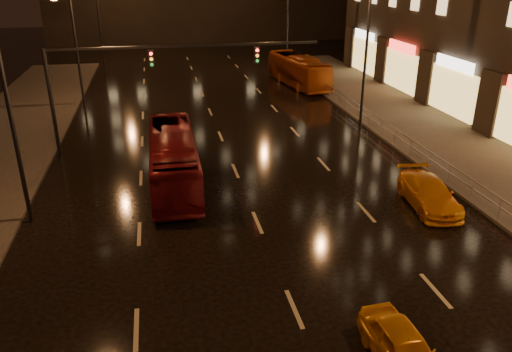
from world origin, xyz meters
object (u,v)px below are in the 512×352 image
Objects in this scene: taxi_near at (403,349)px; bus_curb at (298,70)px; taxi_far at (429,193)px; bus_red at (173,159)px.

bus_curb is at bearing 76.08° from taxi_near.
taxi_far is at bearing -99.57° from bus_curb.
bus_curb reaches higher than bus_red.
bus_red is at bearing 162.51° from taxi_far.
bus_red reaches higher than taxi_near.
bus_curb is 2.83× the size of taxi_near.
bus_red is 2.73× the size of taxi_near.
taxi_far is (11.28, -5.02, -0.67)m from bus_red.
taxi_far reaches higher than taxi_near.
taxi_near is (5.53, -14.02, -0.73)m from bus_red.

